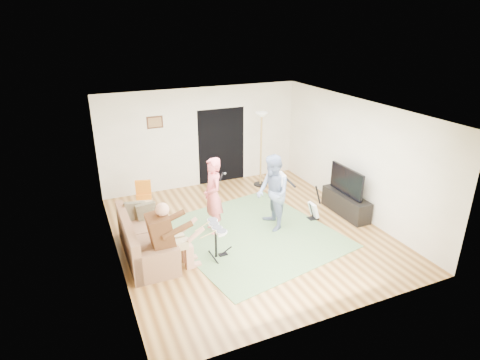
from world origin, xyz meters
The scene contains 19 objects.
floor centered at (0.00, 0.00, 0.00)m, with size 6.00×6.00×0.00m, color brown.
walls centered at (0.00, 0.00, 1.35)m, with size 5.50×6.00×2.70m, color #EFE6CF, non-canonical shape.
ceiling centered at (0.00, 0.00, 2.70)m, with size 6.00×6.00×0.00m, color white.
window_blinds centered at (-2.74, 0.20, 1.55)m, with size 2.05×2.05×0.00m, color #96592E.
doorway centered at (0.55, 2.99, 1.05)m, with size 2.10×2.10×0.00m, color black.
picture_frame centered at (-1.25, 2.99, 1.90)m, with size 0.42×0.03×0.32m, color #3F2314.
area_rug centered at (0.03, -0.15, 0.01)m, with size 3.18×3.42×0.02m, color #577C4B.
sofa centered at (-2.29, -0.03, 0.27)m, with size 0.83×2.02×0.82m.
drummer centered at (-1.87, -0.68, 0.53)m, with size 0.88×0.49×1.36m.
drum_kit centered at (-1.00, -0.68, 0.32)m, with size 0.39×0.70×0.72m.
singer centered at (-0.68, 0.33, 0.85)m, with size 0.62×0.40×1.69m, color #E6646A.
microphone centered at (-0.48, 0.33, 1.26)m, with size 0.06×0.06×0.24m, color black, non-canonical shape.
guitarist centered at (0.56, -0.04, 0.84)m, with size 0.82×0.64×1.69m, color #7384A9.
guitar_held centered at (0.76, -0.04, 1.15)m, with size 0.12×0.60×0.26m, color white, non-canonical shape.
guitar_spare centered at (1.64, -0.07, 0.24)m, with size 0.30×0.27×0.84m.
torchiere_lamp centered at (1.43, 2.28, 1.41)m, with size 0.37×0.37×2.06m.
dining_chair centered at (-1.94, 1.60, 0.31)m, with size 0.46×0.48×0.88m.
tv_cabinet centered at (2.50, -0.13, 0.25)m, with size 0.40×1.40×0.50m, color black.
television centered at (2.45, -0.13, 0.85)m, with size 0.06×1.12×0.64m, color black.
Camera 1 is at (-3.27, -7.02, 4.35)m, focal length 30.00 mm.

